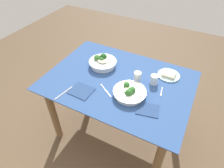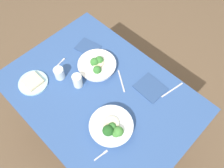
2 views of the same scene
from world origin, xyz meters
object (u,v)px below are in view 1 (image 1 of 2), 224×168
(water_glass_center, at_px, (137,77))
(napkin_folded_upper, at_px, (81,91))
(water_glass_side, at_px, (154,80))
(broccoli_bowl_near, at_px, (129,92))
(fork_by_near_bowl, at_px, (161,92))
(broccoli_bowl_far, at_px, (102,62))
(napkin_folded_lower, at_px, (148,110))
(fork_by_far_bowl, at_px, (104,56))
(table_knife_right, at_px, (106,90))
(table_knife_left, at_px, (64,93))
(bread_side_plate, at_px, (169,75))

(water_glass_center, distance_m, napkin_folded_upper, 0.50)
(water_glass_center, xyz_separation_m, water_glass_side, (0.14, 0.05, -0.01))
(broccoli_bowl_near, height_order, fork_by_near_bowl, broccoli_bowl_near)
(water_glass_side, bearing_deg, broccoli_bowl_far, 177.41)
(napkin_folded_upper, bearing_deg, fork_by_near_bowl, 26.38)
(napkin_folded_lower, bearing_deg, fork_by_far_bowl, 143.26)
(fork_by_near_bowl, bearing_deg, napkin_folded_upper, -73.75)
(fork_by_near_bowl, xyz_separation_m, napkin_folded_upper, (-0.61, -0.30, 0.00))
(water_glass_side, bearing_deg, fork_by_near_bowl, -38.44)
(water_glass_side, xyz_separation_m, table_knife_right, (-0.33, -0.28, -0.04))
(fork_by_near_bowl, relative_size, napkin_folded_lower, 0.64)
(broccoli_bowl_near, xyz_separation_m, fork_by_near_bowl, (0.23, 0.16, -0.03))
(broccoli_bowl_near, distance_m, fork_by_near_bowl, 0.28)
(broccoli_bowl_near, relative_size, water_glass_center, 2.69)
(table_knife_left, bearing_deg, water_glass_center, 141.36)
(fork_by_near_bowl, height_order, table_knife_right, same)
(fork_by_far_bowl, height_order, napkin_folded_upper, napkin_folded_upper)
(napkin_folded_upper, bearing_deg, water_glass_center, 41.64)
(table_knife_right, relative_size, napkin_folded_lower, 1.07)
(broccoli_bowl_near, height_order, napkin_folded_upper, broccoli_bowl_near)
(napkin_folded_lower, bearing_deg, napkin_folded_upper, -173.98)
(napkin_folded_lower, bearing_deg, broccoli_bowl_near, 156.75)
(water_glass_center, distance_m, fork_by_far_bowl, 0.51)
(broccoli_bowl_near, distance_m, napkin_folded_lower, 0.21)
(table_knife_left, distance_m, table_knife_right, 0.35)
(water_glass_center, bearing_deg, fork_by_near_bowl, -7.11)
(water_glass_side, xyz_separation_m, fork_by_near_bowl, (0.10, -0.08, -0.04))
(broccoli_bowl_far, relative_size, fork_by_far_bowl, 2.81)
(broccoli_bowl_far, xyz_separation_m, table_knife_left, (-0.10, -0.49, -0.04))
(water_glass_side, xyz_separation_m, fork_by_far_bowl, (-0.60, 0.18, -0.04))
(water_glass_center, bearing_deg, table_knife_right, -129.85)
(broccoli_bowl_far, height_order, bread_side_plate, broccoli_bowl_far)
(bread_side_plate, xyz_separation_m, fork_by_far_bowl, (-0.69, 0.01, -0.01))
(water_glass_side, bearing_deg, bread_side_plate, 61.36)
(water_glass_center, height_order, napkin_folded_lower, water_glass_center)
(table_knife_left, bearing_deg, broccoli_bowl_far, 179.60)
(table_knife_left, height_order, table_knife_right, same)
(table_knife_right, bearing_deg, broccoli_bowl_near, 44.46)
(broccoli_bowl_near, bearing_deg, water_glass_center, 92.83)
(broccoli_bowl_far, distance_m, water_glass_side, 0.54)
(table_knife_left, bearing_deg, fork_by_far_bowl, -171.86)
(broccoli_bowl_far, bearing_deg, napkin_folded_lower, -29.94)
(broccoli_bowl_near, height_order, bread_side_plate, broccoli_bowl_near)
(water_glass_center, relative_size, fork_by_near_bowl, 0.93)
(bread_side_plate, height_order, napkin_folded_lower, bread_side_plate)
(table_knife_right, bearing_deg, water_glass_center, 83.20)
(broccoli_bowl_far, xyz_separation_m, napkin_folded_lower, (0.59, -0.34, -0.04))
(bread_side_plate, relative_size, napkin_folded_upper, 1.08)
(table_knife_right, bearing_deg, water_glass_side, 72.77)
(fork_by_near_bowl, relative_size, napkin_folded_upper, 0.58)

